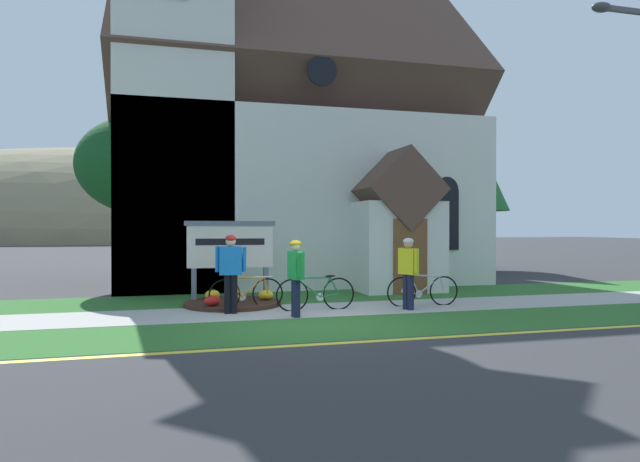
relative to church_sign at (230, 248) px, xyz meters
The scene contains 17 objects.
ground 1.99m from the church_sign, 32.93° to the left, with size 140.00×140.00×0.00m, color #333335.
sidewalk_slab 3.63m from the church_sign, 31.56° to the right, with size 32.00×2.01×0.01m, color #A8A59E.
grass_verge 5.06m from the church_sign, 53.97° to the right, with size 32.00×2.35×0.01m, color #2D6628.
church_lawn 3.22m from the church_sign, 11.29° to the left, with size 24.00×2.66×0.01m, color #2D6628.
curb_paint_stripe 6.15m from the church_sign, 61.43° to the right, with size 28.00×0.16×0.01m, color yellow.
church_building 8.29m from the church_sign, 70.18° to the left, with size 12.17×12.79×12.57m.
church_sign is the anchor object (origin of this frame).
flower_bed 1.41m from the church_sign, 90.82° to the right, with size 2.29×2.29×0.34m.
bicycle_green 4.80m from the church_sign, 22.43° to the right, with size 1.78×0.13×0.82m.
bicycle_white 2.68m from the church_sign, 46.24° to the right, with size 1.82×0.08×0.81m.
bicycle_orange 1.59m from the church_sign, 79.39° to the right, with size 1.70×0.08×0.79m.
cyclist_in_orange_jersey 4.41m from the church_sign, 31.36° to the right, with size 0.36×0.68×1.63m.
cyclist_in_blue_jersey 1.86m from the church_sign, 95.59° to the right, with size 0.65×0.35×1.70m.
cyclist_in_white_jersey 2.87m from the church_sign, 67.78° to the right, with size 0.29×0.76×1.60m.
roadside_conifer 13.91m from the church_sign, 35.40° to the left, with size 3.68×3.68×6.76m.
yard_deciduous_tree 5.75m from the church_sign, 115.51° to the left, with size 4.17×4.17×5.41m.
distant_hill 65.80m from the church_sign, 97.40° to the left, with size 81.99×39.77×24.40m, color #847A5B.
Camera 1 is at (-2.62, -10.53, 1.88)m, focal length 30.94 mm.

